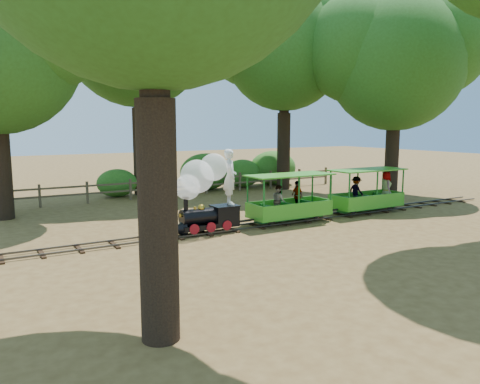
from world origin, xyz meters
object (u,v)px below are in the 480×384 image
carriage_front (289,203)px  carriage_rear (368,194)px  locomotive (206,187)px  fence (189,184)px

carriage_front → carriage_rear: size_ratio=1.00×
locomotive → carriage_front: bearing=-1.4°
carriage_front → fence: size_ratio=0.18×
fence → carriage_rear: bearing=-61.2°
carriage_front → carriage_rear: (4.00, 0.02, 0.04)m
carriage_front → fence: carriage_front is taller
carriage_rear → fence: carriage_rear is taller
locomotive → carriage_rear: size_ratio=0.87×
fence → carriage_front: bearing=-87.2°
carriage_front → fence: 8.02m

